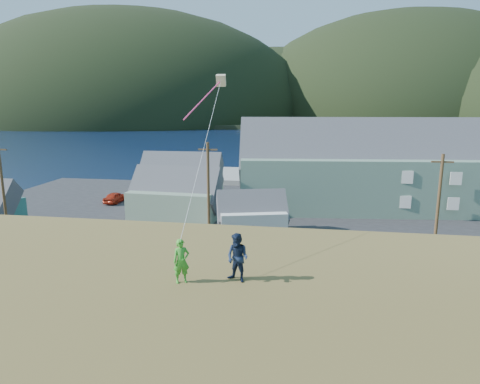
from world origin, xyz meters
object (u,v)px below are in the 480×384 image
object	(u,v)px
kite_flyer_navy	(238,258)
lodge	(398,168)
shed_palegreen_near	(176,196)
wharf	(238,176)
shed_white	(252,215)
kite_flyer_green	(181,261)
shed_palegreen_far	(181,176)

from	to	relation	value
kite_flyer_navy	lodge	bearing A→B (deg)	96.56
shed_palegreen_near	kite_flyer_navy	distance (m)	34.66
kite_flyer_navy	shed_palegreen_near	bearing A→B (deg)	135.36
wharf	shed_palegreen_near	bearing A→B (deg)	-95.50
shed_white	kite_flyer_navy	size ratio (longest dim) A/B	4.77
shed_white	kite_flyer_green	size ratio (longest dim) A/B	5.26
shed_palegreen_far	wharf	bearing A→B (deg)	69.31
shed_palegreen_far	shed_white	bearing A→B (deg)	-54.18
lodge	kite_flyer_navy	distance (m)	43.01
wharf	lodge	bearing A→B (deg)	-38.42
wharf	kite_flyer_green	world-z (taller)	kite_flyer_green
lodge	shed_palegreen_near	distance (m)	27.02
shed_white	shed_palegreen_far	size ratio (longest dim) A/B	0.69
shed_palegreen_far	lodge	bearing A→B (deg)	-6.50
shed_palegreen_far	kite_flyer_green	world-z (taller)	kite_flyer_green
shed_palegreen_far	kite_flyer_navy	distance (m)	46.47
wharf	shed_palegreen_near	world-z (taller)	shed_palegreen_near
lodge	shed_white	world-z (taller)	lodge
kite_flyer_green	shed_palegreen_near	bearing A→B (deg)	78.82
shed_palegreen_far	kite_flyer_navy	size ratio (longest dim) A/B	6.93
shed_white	kite_flyer_navy	distance (m)	28.23
lodge	shed_palegreen_near	bearing A→B (deg)	-166.67
shed_palegreen_near	kite_flyer_green	world-z (taller)	kite_flyer_green
lodge	shed_white	bearing A→B (deg)	-146.28
shed_palegreen_far	kite_flyer_green	distance (m)	46.29
wharf	lodge	distance (m)	29.46
kite_flyer_green	shed_white	bearing A→B (deg)	63.49
lodge	shed_white	xyz separation A→B (m)	(-16.17, -13.45, -3.07)
shed_palegreen_near	shed_white	world-z (taller)	shed_palegreen_near
wharf	lodge	xyz separation A→B (m)	(22.78, -18.07, 4.73)
shed_white	shed_palegreen_far	xyz separation A→B (m)	(-12.11, 16.18, 0.77)
kite_flyer_green	kite_flyer_navy	size ratio (longest dim) A/B	0.91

